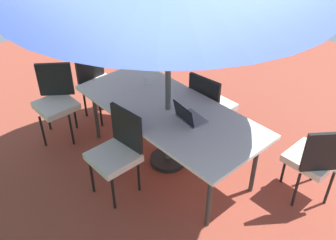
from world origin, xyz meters
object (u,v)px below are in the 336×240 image
Objects in this scene: dining_table at (168,112)px; chair_south at (210,104)px; chair_southwest at (315,158)px; chair_northeast at (56,99)px; chair_north at (117,150)px; cup at (147,80)px; chair_southeast at (138,66)px; chair_east at (98,81)px; laptop at (189,117)px.

chair_south reaches higher than dining_table.
chair_northeast is at bearing -26.28° from chair_southwest.
cup is at bearing 118.23° from chair_north.
chair_northeast is 1.20m from cup.
chair_southwest reaches higher than cup.
chair_southeast is 1.00× the size of chair_east.
chair_north is 1.57m from chair_east.
chair_north and chair_east have the same top height.
chair_southwest is 1.36m from laptop.
chair_north is 1.09m from cup.
chair_south is (-0.02, -0.69, -0.18)m from dining_table.
chair_east is at bearing -38.23° from chair_southwest.
chair_north is 1.36m from chair_northeast.
chair_north is 10.35× the size of cup.
laptop is at bearing -30.91° from chair_northeast.
cup is at bearing -4.86° from chair_northeast.
chair_north is 0.83m from laptop.
chair_southeast is 0.70m from chair_east.
chair_southeast is at bearing -31.12° from cup.
chair_east and chair_northeast have the same top height.
chair_east is at bearing 13.74° from cup.
chair_southeast is (1.42, -0.69, -0.18)m from dining_table.
chair_southeast is 1.00× the size of chair_northeast.
chair_southwest is (-1.44, -0.73, -0.18)m from dining_table.
chair_north and chair_southwest have the same top height.
chair_east is at bearing 41.28° from chair_northeast.
chair_southeast is at bearing -51.83° from chair_southwest.
laptop is at bearing 107.05° from chair_south.
chair_southwest is at bearing -130.32° from chair_southeast.
chair_southwest is at bearing -26.30° from chair_northeast.
chair_east is 10.35× the size of cup.
dining_table is 2.32× the size of chair_northeast.
chair_north is at bearing -119.96° from chair_east.
chair_south is at bearing -51.26° from chair_southwest.
dining_table is at bearing -26.72° from chair_northeast.
dining_table is 1.62m from chair_southwest.
chair_east is at bearing 8.99° from laptop.
chair_northeast is (1.39, 0.68, -0.18)m from dining_table.
chair_southeast and chair_east have the same top height.
dining_table is at bearing -156.87° from chair_southeast.
chair_north is (0.05, 1.39, 0.00)m from chair_south.
chair_southeast is at bearing 130.50° from chair_north.
chair_northeast and chair_southwest have the same top height.
chair_southwest is (-2.88, -0.74, 0.00)m from chair_east.
chair_northeast is at bearing 140.30° from chair_southeast.
dining_table is 0.64m from cup.
chair_east is at bearing 149.28° from chair_north.
laptop is (-1.76, -0.02, 0.27)m from chair_east.
dining_table is 2.32× the size of chair_south.
dining_table is at bearing 81.74° from chair_south.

